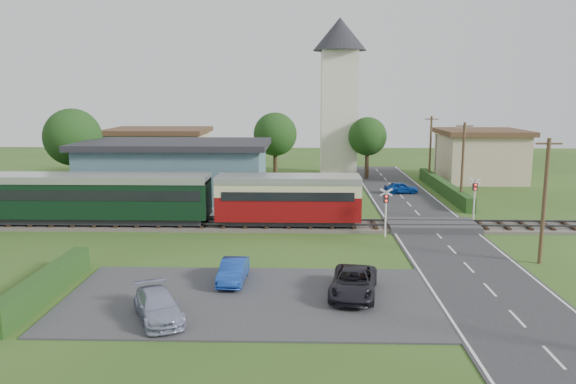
{
  "coord_description": "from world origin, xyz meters",
  "views": [
    {
      "loc": [
        0.96,
        -36.51,
        9.43
      ],
      "look_at": [
        -0.13,
        4.0,
        2.2
      ],
      "focal_mm": 35.0,
      "sensor_mm": 36.0,
      "label": 1
    }
  ],
  "objects_px": {
    "crossing_signal_near": "(386,205)",
    "pedestrian_far": "(83,199)",
    "house_west": "(159,153)",
    "pedestrian_near": "(251,201)",
    "house_east": "(480,155)",
    "station_building": "(176,172)",
    "car_on_road": "(401,188)",
    "church_tower": "(339,85)",
    "equipment_hut": "(55,194)",
    "car_park_silver": "(158,306)",
    "train": "(51,196)",
    "car_park_blue": "(233,271)",
    "car_park_dark": "(354,283)",
    "crossing_signal_far": "(475,193)"
  },
  "relations": [
    {
      "from": "crossing_signal_near",
      "to": "pedestrian_far",
      "type": "distance_m",
      "value": 23.16
    },
    {
      "from": "house_west",
      "to": "pedestrian_near",
      "type": "relative_size",
      "value": 6.2
    },
    {
      "from": "house_east",
      "to": "pedestrian_near",
      "type": "xyz_separation_m",
      "value": [
        -22.98,
        -18.87,
        -1.48
      ]
    },
    {
      "from": "station_building",
      "to": "car_on_road",
      "type": "bearing_deg",
      "value": 13.01
    },
    {
      "from": "church_tower",
      "to": "equipment_hut",
      "type": "bearing_deg",
      "value": -135.25
    },
    {
      "from": "pedestrian_near",
      "to": "house_west",
      "type": "bearing_deg",
      "value": -40.38
    },
    {
      "from": "house_west",
      "to": "car_park_silver",
      "type": "height_order",
      "value": "house_west"
    },
    {
      "from": "train",
      "to": "crossing_signal_near",
      "type": "xyz_separation_m",
      "value": [
        23.24,
        -2.41,
        -0.04
      ]
    },
    {
      "from": "house_west",
      "to": "train",
      "type": "bearing_deg",
      "value": -94.57
    },
    {
      "from": "equipment_hut",
      "to": "house_west",
      "type": "relative_size",
      "value": 0.24
    },
    {
      "from": "equipment_hut",
      "to": "crossing_signal_near",
      "type": "height_order",
      "value": "crossing_signal_near"
    },
    {
      "from": "church_tower",
      "to": "car_park_blue",
      "type": "relative_size",
      "value": 5.12
    },
    {
      "from": "equipment_hut",
      "to": "pedestrian_far",
      "type": "relative_size",
      "value": 1.46
    },
    {
      "from": "station_building",
      "to": "car_park_dark",
      "type": "xyz_separation_m",
      "value": [
        13.34,
        -22.49,
        -2.0
      ]
    },
    {
      "from": "equipment_hut",
      "to": "church_tower",
      "type": "xyz_separation_m",
      "value": [
        23.0,
        22.8,
        8.48
      ]
    },
    {
      "from": "station_building",
      "to": "pedestrian_near",
      "type": "height_order",
      "value": "station_building"
    },
    {
      "from": "train",
      "to": "car_park_blue",
      "type": "xyz_separation_m",
      "value": [
        14.35,
        -11.78,
        -1.53
      ]
    },
    {
      "from": "house_west",
      "to": "car_on_road",
      "type": "distance_m",
      "value": 26.96
    },
    {
      "from": "pedestrian_far",
      "to": "house_west",
      "type": "bearing_deg",
      "value": -7.01
    },
    {
      "from": "station_building",
      "to": "pedestrian_far",
      "type": "xyz_separation_m",
      "value": [
        -5.98,
        -5.51,
        -1.37
      ]
    },
    {
      "from": "pedestrian_near",
      "to": "crossing_signal_near",
      "type": "bearing_deg",
      "value": 167.91
    },
    {
      "from": "station_building",
      "to": "car_park_dark",
      "type": "distance_m",
      "value": 26.22
    },
    {
      "from": "crossing_signal_near",
      "to": "pedestrian_far",
      "type": "height_order",
      "value": "crossing_signal_near"
    },
    {
      "from": "crossing_signal_near",
      "to": "car_on_road",
      "type": "relative_size",
      "value": 1.05
    },
    {
      "from": "train",
      "to": "crossing_signal_far",
      "type": "distance_m",
      "value": 30.53
    },
    {
      "from": "train",
      "to": "car_park_dark",
      "type": "relative_size",
      "value": 9.73
    },
    {
      "from": "equipment_hut",
      "to": "pedestrian_near",
      "type": "height_order",
      "value": "equipment_hut"
    },
    {
      "from": "station_building",
      "to": "car_on_road",
      "type": "distance_m",
      "value": 20.83
    },
    {
      "from": "station_building",
      "to": "car_park_dark",
      "type": "relative_size",
      "value": 3.6
    },
    {
      "from": "crossing_signal_near",
      "to": "pedestrian_near",
      "type": "distance_m",
      "value": 10.93
    },
    {
      "from": "church_tower",
      "to": "crossing_signal_far",
      "type": "bearing_deg",
      "value": -69.98
    },
    {
      "from": "house_east",
      "to": "car_park_silver",
      "type": "relative_size",
      "value": 2.22
    },
    {
      "from": "train",
      "to": "pedestrian_far",
      "type": "distance_m",
      "value": 3.69
    },
    {
      "from": "equipment_hut",
      "to": "crossing_signal_far",
      "type": "bearing_deg",
      "value": -1.46
    },
    {
      "from": "station_building",
      "to": "car_park_blue",
      "type": "xyz_separation_m",
      "value": [
        7.51,
        -20.78,
        -2.05
      ]
    },
    {
      "from": "car_on_road",
      "to": "car_park_silver",
      "type": "xyz_separation_m",
      "value": [
        -15.25,
        -30.16,
        0.07
      ]
    },
    {
      "from": "crossing_signal_far",
      "to": "car_park_blue",
      "type": "distance_m",
      "value": 21.5
    },
    {
      "from": "car_on_road",
      "to": "pedestrian_far",
      "type": "distance_m",
      "value": 28.09
    },
    {
      "from": "car_park_blue",
      "to": "church_tower",
      "type": "bearing_deg",
      "value": 81.1
    },
    {
      "from": "station_building",
      "to": "car_park_silver",
      "type": "bearing_deg",
      "value": -79.02
    },
    {
      "from": "car_on_road",
      "to": "pedestrian_near",
      "type": "distance_m",
      "value": 16.88
    },
    {
      "from": "car_park_silver",
      "to": "car_on_road",
      "type": "bearing_deg",
      "value": 38.0
    },
    {
      "from": "train",
      "to": "car_park_silver",
      "type": "bearing_deg",
      "value": -54.46
    },
    {
      "from": "church_tower",
      "to": "car_park_silver",
      "type": "relative_size",
      "value": 4.44
    },
    {
      "from": "station_building",
      "to": "crossing_signal_near",
      "type": "xyz_separation_m",
      "value": [
        16.4,
        -11.4,
        -0.55
      ]
    },
    {
      "from": "crossing_signal_near",
      "to": "pedestrian_near",
      "type": "height_order",
      "value": "crossing_signal_near"
    },
    {
      "from": "house_east",
      "to": "crossing_signal_far",
      "type": "height_order",
      "value": "house_east"
    },
    {
      "from": "church_tower",
      "to": "pedestrian_far",
      "type": "height_order",
      "value": "church_tower"
    },
    {
      "from": "station_building",
      "to": "pedestrian_far",
      "type": "bearing_deg",
      "value": -137.34
    },
    {
      "from": "car_park_blue",
      "to": "pedestrian_far",
      "type": "height_order",
      "value": "pedestrian_far"
    }
  ]
}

